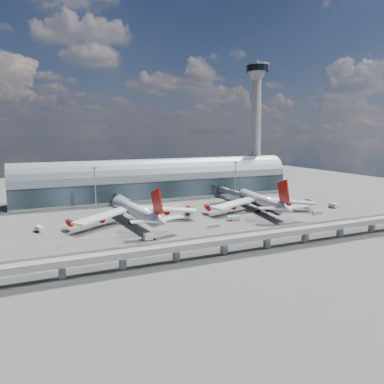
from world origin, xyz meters
name	(u,v)px	position (x,y,z in m)	size (l,w,h in m)	color
ground	(207,219)	(0.00, 0.00, 0.00)	(500.00, 500.00, 0.00)	#474744
taxi_lines	(191,212)	(0.00, 22.11, 0.01)	(200.00, 80.12, 0.01)	gold
terminal	(160,182)	(0.00, 77.99, 11.34)	(200.00, 30.00, 28.00)	#1D2A31
control_tower	(256,126)	(85.00, 83.00, 51.64)	(19.00, 19.00, 103.00)	gray
guideway	(267,235)	(0.00, -55.00, 5.29)	(220.00, 8.50, 7.20)	gray
floodlight_mast_left	(95,187)	(-50.00, 55.00, 13.63)	(3.00, 0.70, 25.70)	gray
floodlight_mast_right	(235,179)	(50.00, 55.00, 13.63)	(3.00, 0.70, 25.70)	gray
airliner_left	(136,211)	(-37.42, 8.23, 6.42)	(70.17, 73.76, 22.46)	white
airliner_right	(262,201)	(39.38, 6.14, 5.99)	(69.34, 72.55, 23.09)	white
jet_bridge_left	(122,199)	(-34.14, 53.12, 5.18)	(4.40, 28.00, 7.25)	gray
jet_bridge_right	(230,191)	(43.21, 51.18, 5.18)	(4.40, 32.00, 7.25)	gray
service_truck_0	(39,229)	(-84.54, 10.62, 1.36)	(4.01, 6.68, 2.63)	silver
service_truck_1	(150,237)	(-40.55, -24.61, 1.55)	(5.48, 2.98, 3.08)	silver
service_truck_2	(234,218)	(12.01, -7.86, 1.31)	(7.16, 3.21, 2.51)	silver
service_truck_3	(333,205)	(86.58, -3.58, 1.46)	(2.74, 6.05, 2.86)	silver
service_truck_4	(190,211)	(-2.81, 17.25, 1.62)	(2.96, 5.63, 3.21)	silver
service_truck_5	(176,208)	(-6.76, 28.20, 1.56)	(6.75, 4.69, 3.05)	silver
cargo_train_0	(214,226)	(-4.45, -16.14, 0.77)	(6.71, 2.03, 1.48)	gray
cargo_train_1	(241,235)	(-1.17, -36.99, 0.82)	(9.34, 4.94, 1.58)	gray
cargo_train_2	(318,212)	(65.19, -13.42, 0.94)	(8.16, 2.56, 1.79)	gray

